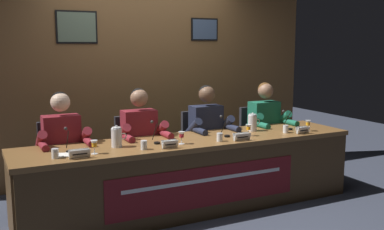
% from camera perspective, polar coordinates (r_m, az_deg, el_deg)
% --- Properties ---
extents(ground_plane, '(12.00, 12.00, 0.00)m').
position_cam_1_polar(ground_plane, '(4.80, -0.00, -11.73)').
color(ground_plane, '#383D4C').
extents(wall_back_panelled, '(4.77, 0.14, 2.60)m').
position_cam_1_polar(wall_back_panelled, '(5.78, -6.18, 4.98)').
color(wall_back_panelled, brown).
rests_on(wall_back_panelled, ground_plane).
extents(conference_table, '(3.57, 0.78, 0.74)m').
position_cam_1_polar(conference_table, '(4.55, 0.63, -6.16)').
color(conference_table, brown).
rests_on(conference_table, ground_plane).
extents(chair_far_left, '(0.44, 0.45, 0.92)m').
position_cam_1_polar(chair_far_left, '(4.82, -16.41, -6.42)').
color(chair_far_left, black).
rests_on(chair_far_left, ground_plane).
extents(panelist_far_left, '(0.51, 0.48, 1.24)m').
position_cam_1_polar(panelist_far_left, '(4.57, -16.11, -3.67)').
color(panelist_far_left, black).
rests_on(panelist_far_left, ground_plane).
extents(nameplate_far_left, '(0.18, 0.06, 0.08)m').
position_cam_1_polar(nameplate_far_left, '(3.93, -14.18, -4.82)').
color(nameplate_far_left, white).
rests_on(nameplate_far_left, conference_table).
extents(juice_glass_far_left, '(0.06, 0.06, 0.12)m').
position_cam_1_polar(juice_glass_far_left, '(4.04, -12.39, -3.70)').
color(juice_glass_far_left, white).
rests_on(juice_glass_far_left, conference_table).
extents(water_cup_far_left, '(0.06, 0.06, 0.08)m').
position_cam_1_polar(water_cup_far_left, '(3.98, -17.10, -4.80)').
color(water_cup_far_left, silver).
rests_on(water_cup_far_left, conference_table).
extents(microphone_far_left, '(0.06, 0.17, 0.22)m').
position_cam_1_polar(microphone_far_left, '(4.18, -15.56, -3.58)').
color(microphone_far_left, black).
rests_on(microphone_far_left, conference_table).
extents(chair_center_left, '(0.44, 0.45, 0.92)m').
position_cam_1_polar(chair_center_left, '(5.02, -7.16, -5.51)').
color(chair_center_left, black).
rests_on(chair_center_left, ground_plane).
extents(panelist_center_left, '(0.51, 0.48, 1.24)m').
position_cam_1_polar(panelist_center_left, '(4.78, -6.42, -2.84)').
color(panelist_center_left, black).
rests_on(panelist_center_left, ground_plane).
extents(nameplate_center_left, '(0.15, 0.06, 0.08)m').
position_cam_1_polar(nameplate_center_left, '(4.18, -2.86, -3.74)').
color(nameplate_center_left, white).
rests_on(nameplate_center_left, conference_table).
extents(juice_glass_center_left, '(0.06, 0.06, 0.12)m').
position_cam_1_polar(juice_glass_center_left, '(4.34, -1.34, -2.63)').
color(juice_glass_center_left, white).
rests_on(juice_glass_center_left, conference_table).
extents(water_cup_center_left, '(0.06, 0.06, 0.08)m').
position_cam_1_polar(water_cup_center_left, '(4.15, -6.17, -3.90)').
color(water_cup_center_left, silver).
rests_on(water_cup_center_left, conference_table).
extents(microphone_center_left, '(0.06, 0.17, 0.22)m').
position_cam_1_polar(microphone_center_left, '(4.40, -4.71, -2.66)').
color(microphone_center_left, black).
rests_on(microphone_center_left, conference_table).
extents(chair_center_right, '(0.44, 0.45, 0.92)m').
position_cam_1_polar(chair_center_right, '(5.34, 1.18, -4.58)').
color(chair_center_right, black).
rests_on(chair_center_right, ground_plane).
extents(panelist_center_right, '(0.51, 0.48, 1.24)m').
position_cam_1_polar(panelist_center_right, '(5.11, 2.23, -2.02)').
color(panelist_center_right, black).
rests_on(panelist_center_right, ground_plane).
extents(nameplate_center_right, '(0.18, 0.06, 0.08)m').
position_cam_1_polar(nameplate_center_right, '(4.54, 6.39, -2.78)').
color(nameplate_center_right, white).
rests_on(nameplate_center_right, conference_table).
extents(juice_glass_center_right, '(0.06, 0.06, 0.12)m').
position_cam_1_polar(juice_glass_center_right, '(4.77, 7.23, -1.67)').
color(juice_glass_center_right, white).
rests_on(juice_glass_center_right, conference_table).
extents(water_cup_center_right, '(0.06, 0.06, 0.08)m').
position_cam_1_polar(water_cup_center_right, '(4.48, 3.55, -2.90)').
color(water_cup_center_right, silver).
rests_on(water_cup_center_right, conference_table).
extents(microphone_center_right, '(0.06, 0.17, 0.22)m').
position_cam_1_polar(microphone_center_right, '(4.73, 4.26, -1.84)').
color(microphone_center_right, black).
rests_on(microphone_center_right, conference_table).
extents(chair_far_right, '(0.44, 0.45, 0.92)m').
position_cam_1_polar(chair_far_right, '(5.76, 8.42, -3.68)').
color(chair_far_right, black).
rests_on(chair_far_right, ground_plane).
extents(panelist_far_right, '(0.51, 0.48, 1.24)m').
position_cam_1_polar(panelist_far_right, '(5.54, 9.67, -1.28)').
color(panelist_far_right, black).
rests_on(panelist_far_right, ground_plane).
extents(nameplate_far_right, '(0.16, 0.06, 0.08)m').
position_cam_1_polar(nameplate_far_right, '(5.01, 13.97, -1.89)').
color(nameplate_far_right, white).
rests_on(nameplate_far_right, conference_table).
extents(juice_glass_far_right, '(0.06, 0.06, 0.12)m').
position_cam_1_polar(juice_glass_far_right, '(5.16, 14.60, -1.07)').
color(juice_glass_far_right, white).
rests_on(juice_glass_far_right, conference_table).
extents(water_cup_far_right, '(0.06, 0.06, 0.08)m').
position_cam_1_polar(water_cup_far_right, '(5.02, 11.89, -1.82)').
color(water_cup_far_right, silver).
rests_on(water_cup_far_right, conference_table).
extents(microphone_far_right, '(0.06, 0.17, 0.22)m').
position_cam_1_polar(microphone_far_right, '(5.22, 12.14, -1.00)').
color(microphone_far_right, black).
rests_on(microphone_far_right, conference_table).
extents(water_pitcher_left_side, '(0.15, 0.10, 0.21)m').
position_cam_1_polar(water_pitcher_left_side, '(4.27, -9.60, -2.82)').
color(water_pitcher_left_side, silver).
rests_on(water_pitcher_left_side, conference_table).
extents(water_pitcher_right_side, '(0.15, 0.10, 0.21)m').
position_cam_1_polar(water_pitcher_right_side, '(5.06, 7.73, -0.97)').
color(water_pitcher_right_side, silver).
rests_on(water_pitcher_right_side, conference_table).
extents(document_stack_far_left, '(0.24, 0.20, 0.01)m').
position_cam_1_polar(document_stack_far_left, '(4.05, -15.31, -4.94)').
color(document_stack_far_left, white).
rests_on(document_stack_far_left, conference_table).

